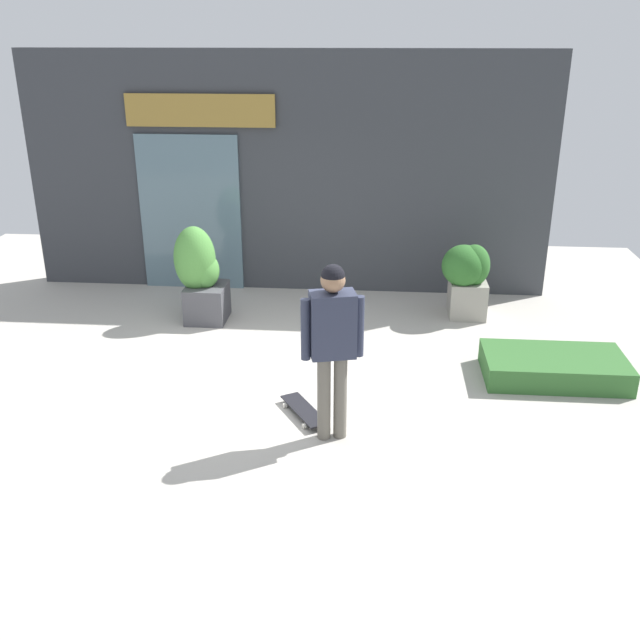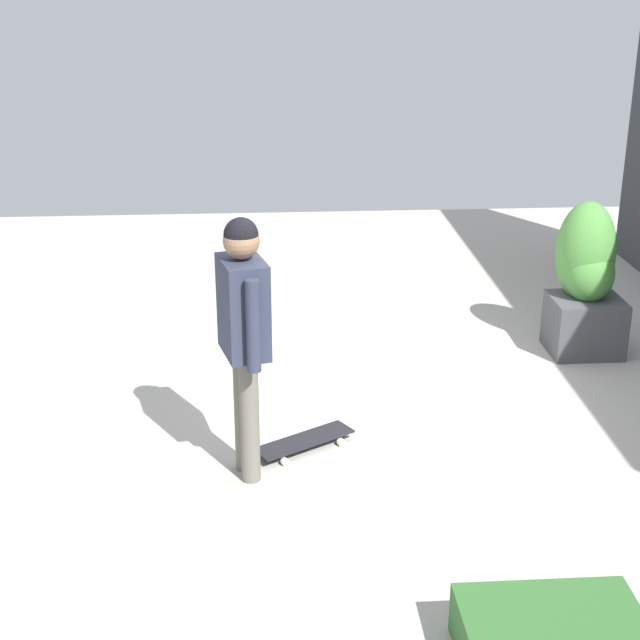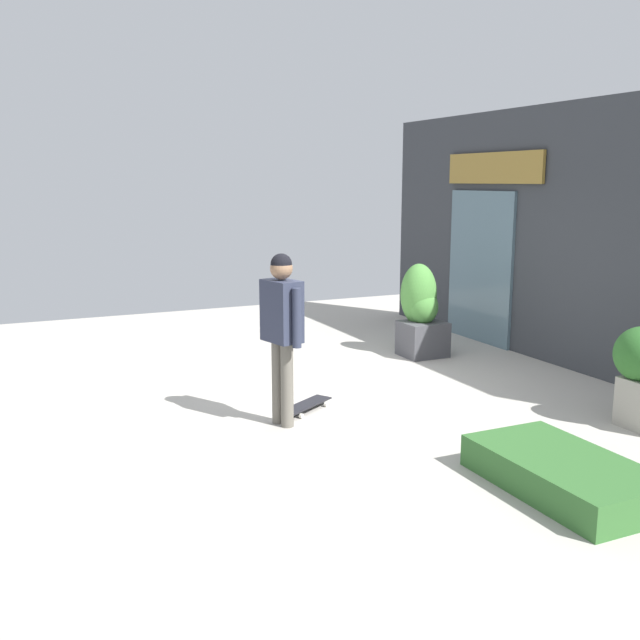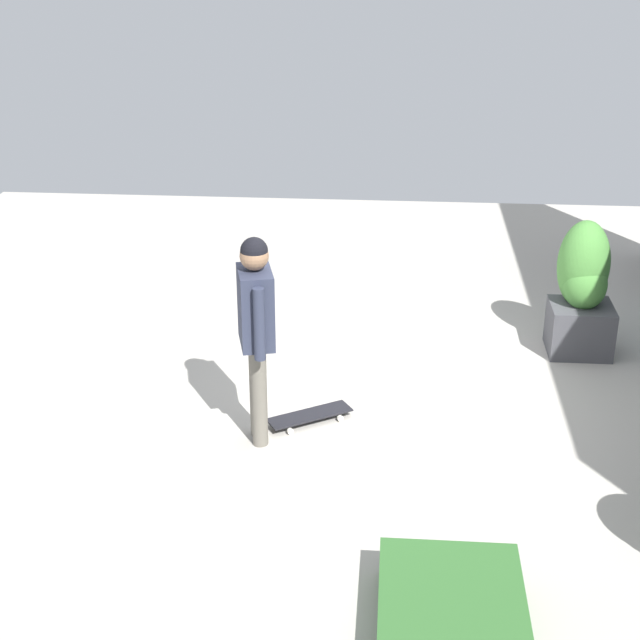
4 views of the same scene
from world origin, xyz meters
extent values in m
plane|color=#B2ADA3|center=(0.00, 0.00, 0.00)|extent=(12.00, 12.00, 0.00)
cube|color=#383A3F|center=(0.00, 3.37, 1.76)|extent=(7.79, 0.25, 3.51)
cube|color=slate|center=(-1.46, 3.23, 1.17)|extent=(1.54, 0.06, 2.34)
cube|color=olive|center=(-1.22, 3.21, 2.68)|extent=(2.17, 0.05, 0.46)
cylinder|color=#666056|center=(0.91, -1.09, 0.44)|extent=(0.13, 0.13, 0.89)
cylinder|color=#666056|center=(1.06, -1.05, 0.44)|extent=(0.13, 0.13, 0.89)
cube|color=#2D3347|center=(0.98, -1.07, 1.20)|extent=(0.47, 0.35, 0.63)
cylinder|color=#2D3347|center=(0.74, -1.13, 1.17)|extent=(0.09, 0.09, 0.60)
cylinder|color=#2D3347|center=(1.23, -1.00, 1.17)|extent=(0.09, 0.09, 0.60)
sphere|color=#997051|center=(0.98, -1.07, 1.63)|extent=(0.23, 0.23, 0.23)
sphere|color=black|center=(0.98, -1.07, 1.67)|extent=(0.22, 0.22, 0.22)
cube|color=black|center=(0.67, -0.67, 0.07)|extent=(0.57, 0.75, 0.02)
cylinder|color=silver|center=(0.44, -0.53, 0.03)|extent=(0.05, 0.06, 0.05)
cylinder|color=silver|center=(0.64, -0.41, 0.03)|extent=(0.05, 0.06, 0.05)
cylinder|color=silver|center=(0.69, -0.93, 0.03)|extent=(0.05, 0.06, 0.05)
cylinder|color=silver|center=(0.89, -0.82, 0.03)|extent=(0.05, 0.06, 0.05)
cube|color=#47474C|center=(-0.95, 1.87, 0.25)|extent=(0.54, 0.61, 0.50)
ellipsoid|color=#4C8C3D|center=(-1.08, 1.87, 0.88)|extent=(0.57, 0.51, 0.89)
ellipsoid|color=#4C8C3D|center=(-0.96, 1.88, 0.72)|extent=(0.42, 0.43, 0.51)
cube|color=#33662D|center=(3.44, 0.43, 0.14)|extent=(1.60, 0.90, 0.28)
camera|label=1|loc=(1.37, -7.12, 3.71)|focal=39.84mm
camera|label=2|loc=(6.65, -0.96, 3.28)|focal=53.50mm
camera|label=3|loc=(7.63, -3.69, 2.50)|focal=40.36mm
camera|label=4|loc=(7.93, -0.01, 4.19)|focal=54.18mm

